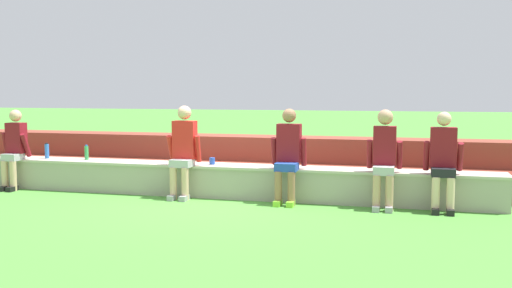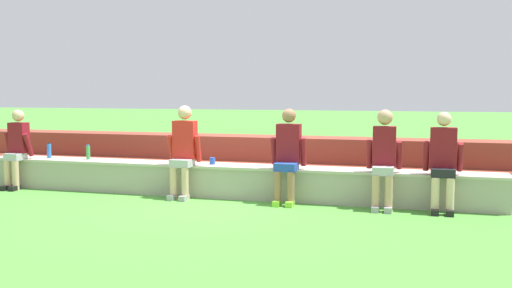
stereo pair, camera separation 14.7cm
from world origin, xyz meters
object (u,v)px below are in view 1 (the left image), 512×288
person_center (288,153)px  person_right_of_center (384,156)px  person_far_right (443,159)px  water_bottle_near_right (87,153)px  person_left_of_center (183,149)px  plastic_cup_middle (212,161)px  person_far_left (14,147)px  water_bottle_mid_left (47,151)px

person_center → person_right_of_center: same height
person_far_right → water_bottle_near_right: bearing=177.1°
person_left_of_center → person_center: bearing=0.7°
person_far_right → plastic_cup_middle: size_ratio=12.87×
person_far_left → water_bottle_near_right: (1.20, 0.31, -0.09)m
person_right_of_center → water_bottle_mid_left: bearing=177.1°
water_bottle_near_right → water_bottle_mid_left: water_bottle_mid_left is taller
person_far_left → plastic_cup_middle: (3.48, 0.27, -0.16)m
person_left_of_center → water_bottle_near_right: 1.93m
person_far_left → plastic_cup_middle: size_ratio=12.58×
water_bottle_mid_left → plastic_cup_middle: 3.06m
person_far_left → water_bottle_mid_left: 0.53m
person_left_of_center → person_far_left: bearing=-179.9°
water_bottle_near_right → plastic_cup_middle: 2.28m
water_bottle_mid_left → water_bottle_near_right: bearing=0.6°
person_far_right → water_bottle_near_right: (-5.79, 0.30, -0.11)m
person_far_left → person_right_of_center: 6.18m
person_right_of_center → plastic_cup_middle: bearing=174.5°
person_right_of_center → person_far_right: 0.80m
person_center → water_bottle_near_right: person_center is taller
water_bottle_mid_left → plastic_cup_middle: bearing=-0.5°
person_right_of_center → person_far_right: (0.80, 0.00, -0.02)m
person_far_right → plastic_cup_middle: 3.52m
person_left_of_center → water_bottle_near_right: (-1.90, 0.30, -0.15)m
person_right_of_center → plastic_cup_middle: 2.72m
person_center → person_right_of_center: size_ratio=1.00×
person_far_left → water_bottle_mid_left: size_ratio=5.01×
person_left_of_center → person_right_of_center: bearing=0.2°
person_left_of_center → water_bottle_mid_left: 2.69m
person_far_left → plastic_cup_middle: person_far_left is taller
water_bottle_near_right → water_bottle_mid_left: (-0.77, -0.01, 0.01)m
person_left_of_center → plastic_cup_middle: bearing=34.7°
person_left_of_center → person_center: size_ratio=1.02×
water_bottle_near_right → person_far_right: bearing=-2.9°
plastic_cup_middle → person_far_left: bearing=-175.5°
person_far_left → person_right_of_center: bearing=0.1°
person_center → water_bottle_near_right: 3.58m
water_bottle_near_right → plastic_cup_middle: size_ratio=2.37×
water_bottle_near_right → person_left_of_center: bearing=-9.1°
person_left_of_center → person_center: person_left_of_center is taller
person_center → water_bottle_near_right: size_ratio=5.53×
water_bottle_near_right → plastic_cup_middle: (2.28, -0.04, -0.07)m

